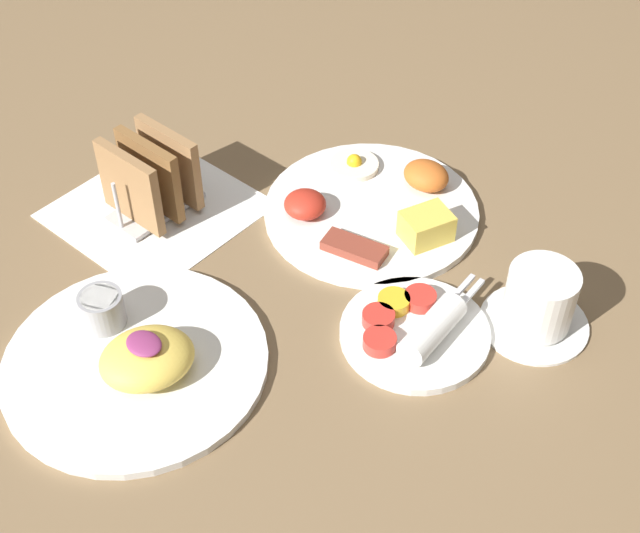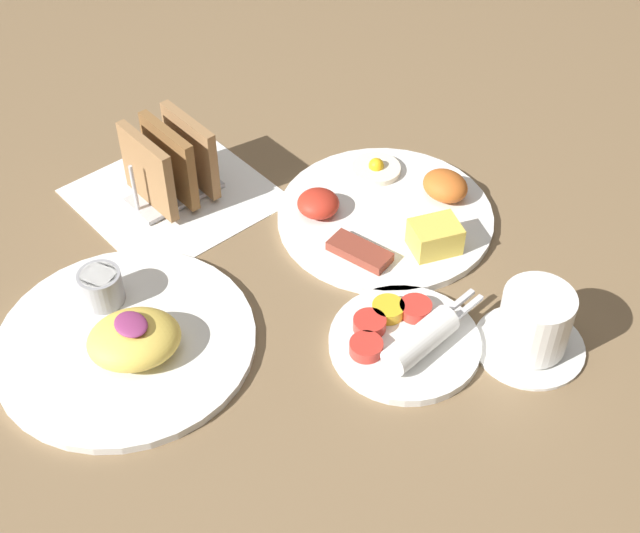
% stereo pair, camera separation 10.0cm
% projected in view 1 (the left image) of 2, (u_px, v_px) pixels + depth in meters
% --- Properties ---
extents(ground_plane, '(3.00, 3.00, 0.00)m').
position_uv_depth(ground_plane, '(255.00, 273.00, 1.04)').
color(ground_plane, brown).
extents(napkin_flat, '(0.22, 0.22, 0.00)m').
position_uv_depth(napkin_flat, '(156.00, 209.00, 1.12)').
color(napkin_flat, white).
rests_on(napkin_flat, ground_plane).
extents(plate_breakfast, '(0.27, 0.27, 0.05)m').
position_uv_depth(plate_breakfast, '(375.00, 207.00, 1.11)').
color(plate_breakfast, white).
rests_on(plate_breakfast, ground_plane).
extents(plate_condiments, '(0.16, 0.18, 0.04)m').
position_uv_depth(plate_condiments, '(415.00, 329.00, 0.96)').
color(plate_condiments, white).
rests_on(plate_condiments, ground_plane).
extents(plate_foreground, '(0.28, 0.28, 0.06)m').
position_uv_depth(plate_foreground, '(135.00, 356.00, 0.93)').
color(plate_foreground, white).
rests_on(plate_foreground, ground_plane).
extents(toast_rack, '(0.10, 0.12, 0.10)m').
position_uv_depth(toast_rack, '(151.00, 178.00, 1.08)').
color(toast_rack, '#B7B7BC').
rests_on(toast_rack, ground_plane).
extents(coffee_cup, '(0.12, 0.12, 0.08)m').
position_uv_depth(coffee_cup, '(539.00, 302.00, 0.96)').
color(coffee_cup, white).
rests_on(coffee_cup, ground_plane).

